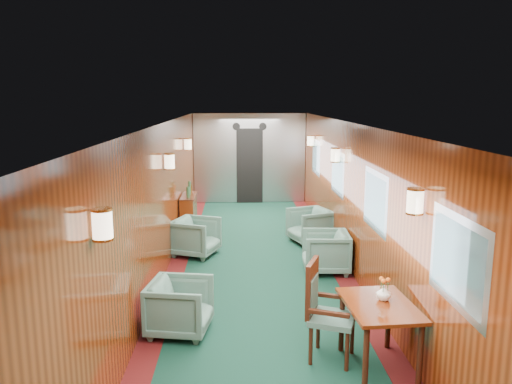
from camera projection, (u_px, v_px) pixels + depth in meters
room at (259, 176)px, 7.47m from camera, size 12.00×12.10×2.40m
bulkhead at (250, 159)px, 13.36m from camera, size 2.98×0.17×2.39m
windows_right at (353, 185)px, 7.81m from camera, size 0.02×8.60×0.80m
wall_sconces at (258, 161)px, 8.00m from camera, size 2.97×7.97×0.25m
dining_table at (379, 314)px, 5.11m from camera, size 0.74×1.00×0.72m
side_chair at (323, 306)px, 5.34m from camera, size 0.61×0.63×1.09m
credenza at (189, 214)px, 10.30m from camera, size 0.29×0.92×1.10m
flower_vase at (384, 293)px, 5.17m from camera, size 0.16×0.16×0.16m
armchair_left_near at (180, 307)px, 5.97m from camera, size 0.82×0.80×0.65m
armchair_left_far at (196, 237)px, 8.93m from camera, size 0.95×0.94×0.68m
armchair_right_near at (326, 252)px, 8.08m from camera, size 0.77×0.75×0.67m
armchair_right_far at (310, 226)px, 9.72m from camera, size 0.94×0.93×0.67m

